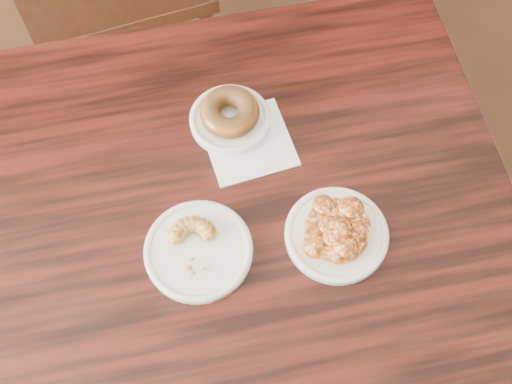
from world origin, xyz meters
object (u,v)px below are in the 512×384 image
object	(u,v)px
cafe_table	(258,286)
apple_fritter	(338,229)
glazed_donut	(230,112)
cruller_fragment	(198,246)

from	to	relation	value
cafe_table	apple_fritter	world-z (taller)	apple_fritter
apple_fritter	cafe_table	bearing A→B (deg)	144.70
cafe_table	apple_fritter	xyz separation A→B (m)	(0.11, -0.08, 0.40)
glazed_donut	apple_fritter	distance (m)	0.28
cafe_table	glazed_donut	bearing A→B (deg)	94.52
glazed_donut	apple_fritter	xyz separation A→B (m)	(0.10, -0.26, -0.00)
cafe_table	glazed_donut	distance (m)	0.45
cafe_table	apple_fritter	distance (m)	0.42
cafe_table	cruller_fragment	world-z (taller)	cruller_fragment
glazed_donut	cruller_fragment	size ratio (longest dim) A/B	1.12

